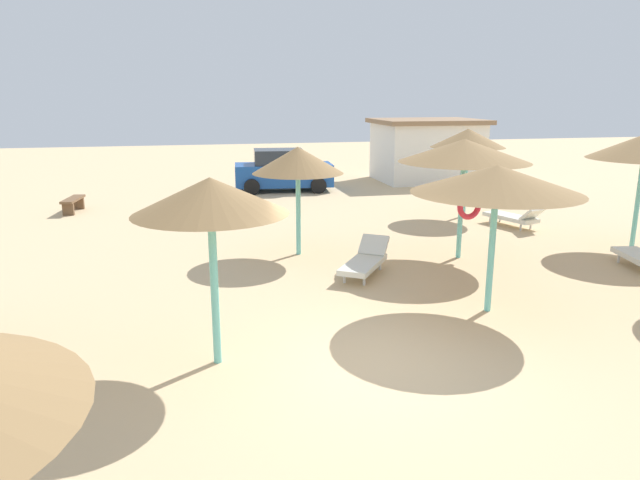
# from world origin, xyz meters

# --- Properties ---
(ground_plane) EXTENTS (80.00, 80.00, 0.00)m
(ground_plane) POSITION_xyz_m (0.00, 0.00, 0.00)
(ground_plane) COLOR #D1B284
(parasol_0) EXTENTS (2.40, 2.40, 2.87)m
(parasol_0) POSITION_xyz_m (6.38, 9.79, 2.56)
(parasol_0) COLOR #6BC6BC
(parasol_0) RESTS_ON ground
(parasol_4) EXTENTS (2.25, 2.25, 2.71)m
(parasol_4) POSITION_xyz_m (0.19, 6.35, 2.37)
(parasol_4) COLOR #6BC6BC
(parasol_4) RESTS_ON ground
(parasol_5) EXTENTS (2.24, 2.24, 2.82)m
(parasol_5) POSITION_xyz_m (-2.13, 0.57, 2.54)
(parasol_5) COLOR #6BC6BC
(parasol_5) RESTS_ON ground
(parasol_6) EXTENTS (3.06, 3.06, 2.73)m
(parasol_6) POSITION_xyz_m (2.93, 1.67, 2.47)
(parasol_6) COLOR #6BC6BC
(parasol_6) RESTS_ON ground
(parasol_7) EXTENTS (3.14, 3.14, 2.91)m
(parasol_7) POSITION_xyz_m (4.01, 5.18, 2.62)
(parasol_7) COLOR #6BC6BC
(parasol_7) RESTS_ON ground
(lounger_0) EXTENTS (1.20, 1.99, 0.73)m
(lounger_0) POSITION_xyz_m (7.16, 7.98, 0.32)
(lounger_0) COLOR silver
(lounger_0) RESTS_ON ground
(lounger_4) EXTENTS (1.59, 1.91, 0.74)m
(lounger_4) POSITION_xyz_m (1.33, 4.33, 0.32)
(lounger_4) COLOR silver
(lounger_4) RESTS_ON ground
(bench_0) EXTENTS (0.60, 1.54, 0.49)m
(bench_0) POSITION_xyz_m (-6.38, 13.33, 0.35)
(bench_0) COLOR brown
(bench_0) RESTS_ON ground
(parked_car) EXTENTS (4.13, 2.25, 1.72)m
(parked_car) POSITION_xyz_m (1.35, 16.32, 0.82)
(parked_car) COLOR #194C9E
(parked_car) RESTS_ON ground
(beach_cabana) EXTENTS (4.79, 3.95, 2.82)m
(beach_cabana) POSITION_xyz_m (8.35, 17.85, 1.43)
(beach_cabana) COLOR white
(beach_cabana) RESTS_ON ground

